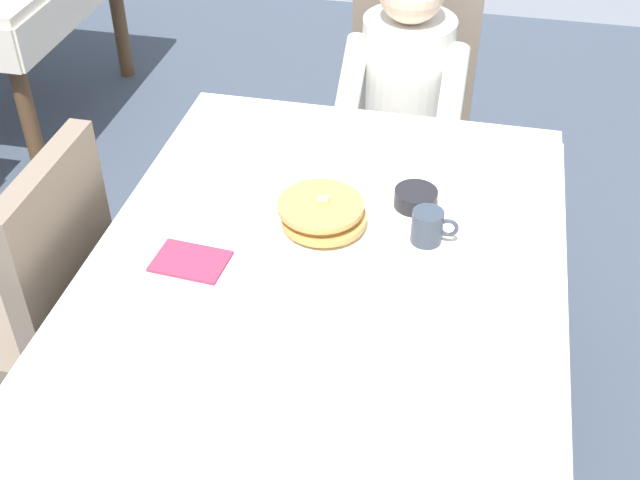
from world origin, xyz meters
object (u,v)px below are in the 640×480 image
object	(u,v)px
diner_person	(404,93)
chair_left_side	(37,290)
spoon_near_edge	(298,306)
chair_diner	(407,107)
fork_left_of_plate	(246,223)
cup_coffee	(428,227)
bowl_butter	(416,198)
syrup_pitcher	(227,181)
breakfast_stack	(322,213)
knife_right_of_plate	(398,244)
dining_table_main	(322,298)
plate_breakfast	(323,226)

from	to	relation	value
diner_person	chair_left_side	bearing A→B (deg)	50.75
chair_left_side	spoon_near_edge	bearing A→B (deg)	-100.13
chair_diner	diner_person	bearing A→B (deg)	90.00
chair_left_side	spoon_near_edge	world-z (taller)	chair_left_side
fork_left_of_plate	cup_coffee	bearing A→B (deg)	-87.67
bowl_butter	syrup_pitcher	distance (m)	0.49
cup_coffee	spoon_near_edge	world-z (taller)	cup_coffee
breakfast_stack	bowl_butter	xyz separation A→B (m)	(0.21, 0.15, -0.03)
cup_coffee	bowl_butter	size ratio (longest dim) A/B	1.03
chair_diner	spoon_near_edge	size ratio (longest dim) A/B	6.20
breakfast_stack	syrup_pitcher	xyz separation A→B (m)	(-0.27, 0.10, -0.01)
syrup_pitcher	knife_right_of_plate	distance (m)	0.48
dining_table_main	diner_person	size ratio (longest dim) A/B	1.36
dining_table_main	spoon_near_edge	world-z (taller)	spoon_near_edge
spoon_near_edge	bowl_butter	bearing A→B (deg)	58.31
chair_left_side	fork_left_of_plate	xyz separation A→B (m)	(0.55, 0.13, 0.21)
spoon_near_edge	dining_table_main	bearing A→B (deg)	72.61
plate_breakfast	syrup_pitcher	distance (m)	0.29
chair_left_side	plate_breakfast	bearing A→B (deg)	-78.55
bowl_butter	spoon_near_edge	xyz separation A→B (m)	(-0.20, -0.43, -0.02)
dining_table_main	syrup_pitcher	bearing A→B (deg)	141.19
plate_breakfast	breakfast_stack	size ratio (longest dim) A/B	1.28
plate_breakfast	spoon_near_edge	size ratio (longest dim) A/B	1.87
fork_left_of_plate	knife_right_of_plate	distance (m)	0.38
plate_breakfast	spoon_near_edge	world-z (taller)	plate_breakfast
breakfast_stack	knife_right_of_plate	bearing A→B (deg)	-5.32
chair_left_side	diner_person	bearing A→B (deg)	-39.25
plate_breakfast	bowl_butter	size ratio (longest dim) A/B	2.55
bowl_butter	spoon_near_edge	distance (m)	0.48
diner_person	plate_breakfast	xyz separation A→B (m)	(-0.09, -0.86, 0.08)
diner_person	plate_breakfast	world-z (taller)	diner_person
breakfast_stack	bowl_butter	distance (m)	0.26
chair_left_side	breakfast_stack	world-z (taller)	chair_left_side
cup_coffee	spoon_near_edge	xyz separation A→B (m)	(-0.25, -0.29, -0.04)
plate_breakfast	bowl_butter	distance (m)	0.26
breakfast_stack	diner_person	bearing A→B (deg)	83.97
dining_table_main	chair_diner	size ratio (longest dim) A/B	1.64
breakfast_stack	bowl_butter	world-z (taller)	breakfast_stack
breakfast_stack	syrup_pitcher	size ratio (longest dim) A/B	2.73
chair_diner	syrup_pitcher	distance (m)	1.02
chair_left_side	fork_left_of_plate	world-z (taller)	chair_left_side
diner_person	fork_left_of_plate	xyz separation A→B (m)	(-0.28, -0.88, 0.07)
plate_breakfast	bowl_butter	world-z (taller)	bowl_butter
chair_diner	knife_right_of_plate	bearing A→B (deg)	95.53
knife_right_of_plate	spoon_near_edge	distance (m)	0.32
bowl_butter	knife_right_of_plate	size ratio (longest dim) A/B	0.55
chair_diner	syrup_pitcher	world-z (taller)	chair_diner
dining_table_main	spoon_near_edge	size ratio (longest dim) A/B	10.16
chair_left_side	bowl_butter	distance (m)	1.02
dining_table_main	bowl_butter	bearing A→B (deg)	59.01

